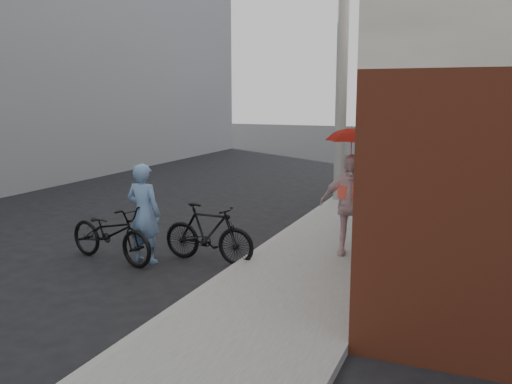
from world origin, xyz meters
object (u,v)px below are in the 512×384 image
Objects in this scene: officer at (144,213)px; utility_pole at (342,64)px; planter at (371,240)px; bike_left at (111,233)px; kimono_woman at (349,205)px; bike_right at (208,233)px.

utility_pole is at bearing -106.32° from officer.
planter is at bearing -68.59° from utility_pole.
planter is at bearing -49.89° from bike_left.
utility_pole reaches higher than kimono_woman.
officer reaches higher than bike_left.
officer is (-1.76, -6.08, -2.67)m from utility_pole.
officer is at bearing -163.14° from kimono_woman.
kimono_woman is at bearing -114.48° from planter.
bike_left is at bearing 112.29° from bike_right.
planter is at bearing 58.37° from kimono_woman.
bike_right is at bearing -156.27° from officer.
bike_right is at bearing -98.05° from utility_pole.
officer is 1.11m from bike_right.
bike_left is 4.48m from planter.
utility_pole is 6.87m from officer.
bike_left is 1.13× the size of bike_right.
bike_left is 1.10× the size of kimono_woman.
utility_pole is 7.31m from bike_left.
utility_pole is 4.17× the size of kimono_woman.
utility_pole is at bearing 98.70° from kimono_woman.
officer is 0.99× the size of kimono_woman.
bike_left reaches higher than planter.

